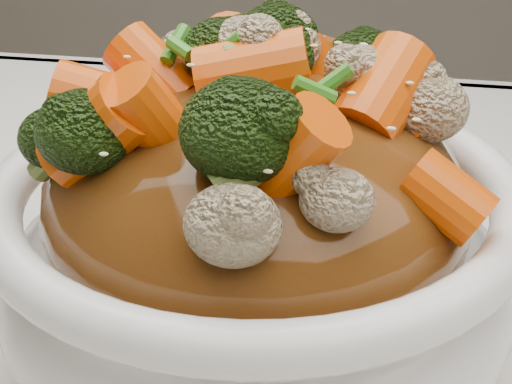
# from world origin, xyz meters

# --- Properties ---
(bowl) EXTENTS (0.31, 0.31, 0.09)m
(bowl) POSITION_xyz_m (-0.05, 0.00, 0.80)
(bowl) COLOR white
(bowl) RESTS_ON tablecloth
(sauce_base) EXTENTS (0.25, 0.25, 0.11)m
(sauce_base) POSITION_xyz_m (-0.05, 0.00, 0.83)
(sauce_base) COLOR #572E0F
(sauce_base) RESTS_ON bowl
(carrots) EXTENTS (0.25, 0.25, 0.06)m
(carrots) POSITION_xyz_m (-0.05, 0.00, 0.90)
(carrots) COLOR #E65407
(carrots) RESTS_ON sauce_base
(broccoli) EXTENTS (0.25, 0.25, 0.05)m
(broccoli) POSITION_xyz_m (-0.05, 0.00, 0.90)
(broccoli) COLOR black
(broccoli) RESTS_ON sauce_base
(cauliflower) EXTENTS (0.25, 0.25, 0.04)m
(cauliflower) POSITION_xyz_m (-0.05, 0.00, 0.90)
(cauliflower) COLOR tan
(cauliflower) RESTS_ON sauce_base
(scallions) EXTENTS (0.18, 0.18, 0.02)m
(scallions) POSITION_xyz_m (-0.05, 0.00, 0.90)
(scallions) COLOR #327D1C
(scallions) RESTS_ON sauce_base
(sesame_seeds) EXTENTS (0.22, 0.22, 0.01)m
(sesame_seeds) POSITION_xyz_m (-0.05, 0.00, 0.90)
(sesame_seeds) COLOR beige
(sesame_seeds) RESTS_ON sauce_base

